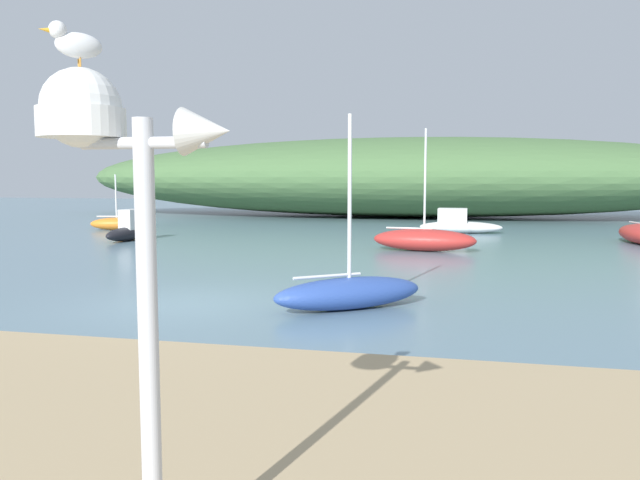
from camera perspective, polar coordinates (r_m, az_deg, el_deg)
The scene contains 9 objects.
ground_plane at distance 13.36m, azimuth -11.99°, elevation -5.72°, with size 120.00×120.00×0.00m, color slate.
distant_hill at distance 42.76m, azimuth 7.61°, elevation 5.66°, with size 45.40×12.91×5.27m, color #476B3D.
mast_structure at distance 3.91m, azimuth -18.70°, elevation 6.82°, with size 1.18×0.51×3.05m.
seagull_on_radar at distance 4.07m, azimuth -21.27°, elevation 16.34°, with size 0.29×0.31×0.25m.
motorboat_inner_mooring at distance 30.51m, azimuth 12.41°, elevation 1.41°, with size 3.87×1.29×1.16m.
sailboat_by_sandbar at distance 22.76m, azimuth 9.41°, elevation 0.04°, with size 3.79×1.66×4.34m.
sailboat_east_reach at distance 33.03m, azimuth -17.92°, elevation 1.43°, with size 2.75×1.48×2.77m.
sailboat_centre_water at distance 12.58m, azimuth 2.66°, elevation -4.73°, with size 3.11×2.69×3.84m.
motorboat_far_right at distance 27.31m, azimuth -16.96°, elevation 0.90°, with size 1.08×2.63×1.29m.
Camera 1 is at (5.52, -11.89, 2.61)m, focal length 35.34 mm.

